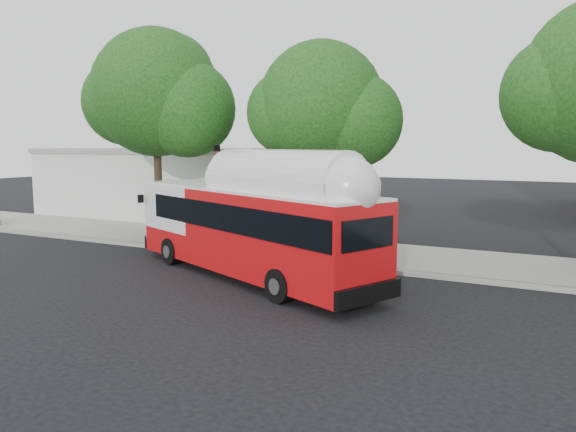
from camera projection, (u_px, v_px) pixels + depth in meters
name	position (u px, v px, depth m)	size (l,w,h in m)	color
ground	(271.00, 290.00, 17.44)	(120.00, 120.00, 0.00)	black
sidewalk	(347.00, 252.00, 23.17)	(60.00, 5.00, 0.15)	gray
curb_strip	(322.00, 264.00, 20.88)	(60.00, 0.30, 0.15)	gray
red_curb_segment	(252.00, 257.00, 22.23)	(10.00, 0.32, 0.16)	maroon
street_tree_left	(165.00, 98.00, 25.37)	(6.67, 5.80, 9.74)	#2D2116
street_tree_mid	(331.00, 109.00, 22.31)	(5.75, 5.00, 8.62)	#2D2116
low_commercial_bldg	(185.00, 181.00, 35.86)	(16.20, 10.20, 4.25)	silver
transit_bus	(250.00, 230.00, 18.86)	(11.60, 6.65, 3.49)	red
signal_pole	(218.00, 197.00, 23.60)	(0.13, 0.42, 4.47)	red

